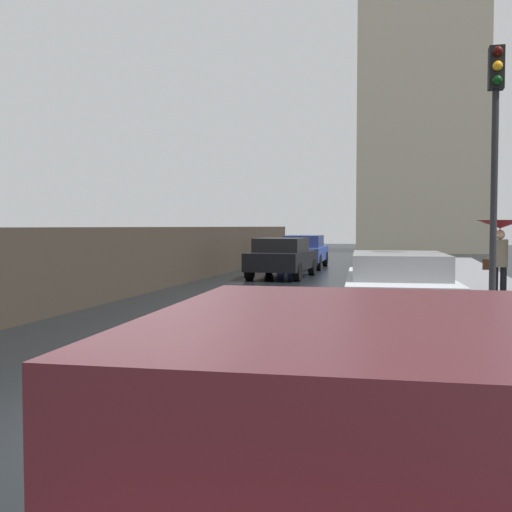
{
  "coord_description": "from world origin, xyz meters",
  "views": [
    {
      "loc": [
        2.89,
        -5.64,
        1.86
      ],
      "look_at": [
        0.11,
        5.56,
        1.3
      ],
      "focal_mm": 43.39,
      "sensor_mm": 36.0,
      "label": 1
    }
  ],
  "objects_px": {
    "car_blue_near_kerb": "(304,251)",
    "car_maroon_behind_camera": "(359,477)",
    "car_silver_mid_road": "(398,287)",
    "traffic_light": "(495,134)",
    "pedestrian_with_umbrella_near": "(500,238)",
    "car_black_far_ahead": "(282,257)"
  },
  "relations": [
    {
      "from": "car_maroon_behind_camera",
      "to": "pedestrian_with_umbrella_near",
      "type": "xyz_separation_m",
      "value": [
        2.17,
        12.21,
        0.8
      ]
    },
    {
      "from": "car_black_far_ahead",
      "to": "traffic_light",
      "type": "distance_m",
      "value": 12.03
    },
    {
      "from": "car_black_far_ahead",
      "to": "car_maroon_behind_camera",
      "type": "distance_m",
      "value": 19.68
    },
    {
      "from": "car_black_far_ahead",
      "to": "car_silver_mid_road",
      "type": "bearing_deg",
      "value": 114.58
    },
    {
      "from": "car_maroon_behind_camera",
      "to": "traffic_light",
      "type": "bearing_deg",
      "value": 76.91
    },
    {
      "from": "car_black_far_ahead",
      "to": "pedestrian_with_umbrella_near",
      "type": "height_order",
      "value": "pedestrian_with_umbrella_near"
    },
    {
      "from": "pedestrian_with_umbrella_near",
      "to": "traffic_light",
      "type": "height_order",
      "value": "traffic_light"
    },
    {
      "from": "car_maroon_behind_camera",
      "to": "traffic_light",
      "type": "distance_m",
      "value": 9.63
    },
    {
      "from": "car_silver_mid_road",
      "to": "traffic_light",
      "type": "distance_m",
      "value": 3.21
    },
    {
      "from": "traffic_light",
      "to": "car_black_far_ahead",
      "type": "bearing_deg",
      "value": 120.31
    },
    {
      "from": "car_maroon_behind_camera",
      "to": "pedestrian_with_umbrella_near",
      "type": "bearing_deg",
      "value": 77.1
    },
    {
      "from": "car_blue_near_kerb",
      "to": "pedestrian_with_umbrella_near",
      "type": "height_order",
      "value": "pedestrian_with_umbrella_near"
    },
    {
      "from": "car_black_far_ahead",
      "to": "traffic_light",
      "type": "xyz_separation_m",
      "value": [
        5.91,
        -10.11,
        2.73
      ]
    },
    {
      "from": "car_silver_mid_road",
      "to": "car_black_far_ahead",
      "type": "relative_size",
      "value": 1.14
    },
    {
      "from": "car_blue_near_kerb",
      "to": "pedestrian_with_umbrella_near",
      "type": "relative_size",
      "value": 2.37
    },
    {
      "from": "car_blue_near_kerb",
      "to": "car_black_far_ahead",
      "type": "bearing_deg",
      "value": 89.06
    },
    {
      "from": "car_blue_near_kerb",
      "to": "car_maroon_behind_camera",
      "type": "xyz_separation_m",
      "value": [
        4.36,
        -24.55,
        0.01
      ]
    },
    {
      "from": "traffic_light",
      "to": "car_silver_mid_road",
      "type": "bearing_deg",
      "value": -178.66
    },
    {
      "from": "car_blue_near_kerb",
      "to": "car_silver_mid_road",
      "type": "distance_m",
      "value": 16.09
    },
    {
      "from": "car_black_far_ahead",
      "to": "car_maroon_behind_camera",
      "type": "height_order",
      "value": "car_maroon_behind_camera"
    },
    {
      "from": "car_maroon_behind_camera",
      "to": "car_black_far_ahead",
      "type": "bearing_deg",
      "value": 99.71
    },
    {
      "from": "car_silver_mid_road",
      "to": "traffic_light",
      "type": "relative_size",
      "value": 0.96
    }
  ]
}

